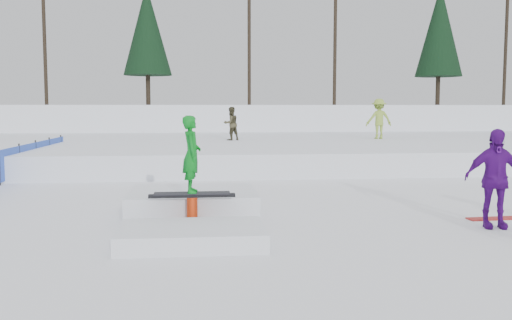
{
  "coord_description": "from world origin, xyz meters",
  "views": [
    {
      "loc": [
        -0.81,
        -10.49,
        2.26
      ],
      "look_at": [
        0.5,
        2.0,
        1.1
      ],
      "focal_mm": 40.0,
      "sensor_mm": 36.0,
      "label": 1
    }
  ],
  "objects": [
    {
      "name": "walker_ygreen",
      "position": [
        7.64,
        15.28,
        1.73
      ],
      "size": [
        1.21,
        0.7,
        1.86
      ],
      "primitive_type": "imported",
      "rotation": [
        0.0,
        0.0,
        3.15
      ],
      "color": "#8EAF3A",
      "rests_on": "snow_midrise"
    },
    {
      "name": "loose_board_red",
      "position": [
        5.33,
        0.35,
        0.01
      ],
      "size": [
        1.42,
        0.37,
        0.03
      ],
      "primitive_type": "cube",
      "rotation": [
        0.0,
        0.0,
        0.06
      ],
      "color": "maroon",
      "rests_on": "ground"
    },
    {
      "name": "ground",
      "position": [
        0.0,
        0.0,
        0.0
      ],
      "size": [
        120.0,
        120.0,
        0.0
      ],
      "primitive_type": "plane",
      "color": "white"
    },
    {
      "name": "snow_berm",
      "position": [
        0.0,
        30.0,
        1.2
      ],
      "size": [
        60.0,
        14.0,
        2.4
      ],
      "primitive_type": "cube",
      "color": "white",
      "rests_on": "ground"
    },
    {
      "name": "walker_olive",
      "position": [
        0.73,
        14.8,
        1.54
      ],
      "size": [
        0.9,
        0.83,
        1.48
      ],
      "primitive_type": "imported",
      "rotation": [
        0.0,
        0.0,
        3.63
      ],
      "color": "#3E3924",
      "rests_on": "snow_midrise"
    },
    {
      "name": "treeline",
      "position": [
        6.18,
        28.28,
        7.45
      ],
      "size": [
        40.24,
        4.22,
        10.5
      ],
      "color": "black",
      "rests_on": "snow_berm"
    },
    {
      "name": "jib_rail_feature",
      "position": [
        -0.9,
        0.61,
        0.3
      ],
      "size": [
        2.6,
        4.4,
        2.11
      ],
      "color": "white",
      "rests_on": "ground"
    },
    {
      "name": "snow_midrise",
      "position": [
        0.0,
        16.0,
        0.4
      ],
      "size": [
        50.0,
        18.0,
        0.8
      ],
      "primitive_type": "cube",
      "color": "white",
      "rests_on": "ground"
    },
    {
      "name": "spectator_purple",
      "position": [
        4.74,
        -0.43,
        0.93
      ],
      "size": [
        1.15,
        0.63,
        1.87
      ],
      "primitive_type": "imported",
      "rotation": [
        0.0,
        0.0,
        -0.16
      ],
      "color": "#4F0C7D",
      "rests_on": "ground"
    }
  ]
}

